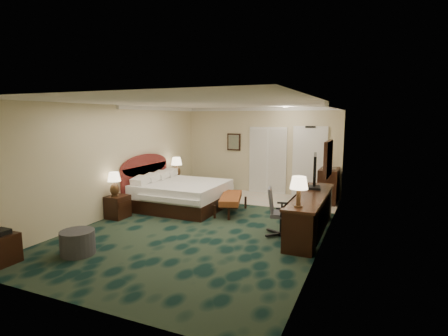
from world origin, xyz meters
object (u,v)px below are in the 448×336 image
at_px(desk, 310,214).
at_px(desk_chair, 281,212).
at_px(nightstand_far, 176,186).
at_px(minibar, 329,186).
at_px(lamp_far, 177,167).
at_px(ottoman, 78,242).
at_px(nightstand_near, 118,207).
at_px(lamp_near, 114,184).
at_px(bed_bench, 231,204).
at_px(side_table, 0,249).
at_px(tv, 315,172).
at_px(bed, 182,195).

xyz_separation_m(desk, desk_chair, (-0.51, -0.45, 0.09)).
height_order(nightstand_far, minibar, minibar).
distance_m(lamp_far, ottoman, 4.86).
xyz_separation_m(nightstand_near, lamp_near, (-0.02, -0.06, 0.56)).
distance_m(lamp_far, bed_bench, 2.67).
distance_m(nightstand_far, lamp_near, 2.80).
height_order(ottoman, side_table, side_table).
bearing_deg(tv, minibar, 79.57).
bearing_deg(bed, lamp_near, -122.58).
xyz_separation_m(bed_bench, minibar, (2.12, 2.11, 0.26)).
distance_m(nightstand_near, minibar, 5.72).
relative_size(desk, minibar, 2.91).
xyz_separation_m(lamp_near, bed_bench, (2.36, 1.53, -0.60)).
distance_m(tv, minibar, 2.29).
relative_size(lamp_near, minibar, 0.60).
distance_m(lamp_far, desk, 4.81).
bearing_deg(nightstand_far, lamp_near, -90.53).
bearing_deg(bed, nightstand_near, -123.19).
bearing_deg(minibar, bed, -148.70).
xyz_separation_m(bed_bench, tv, (2.05, -0.06, 0.97)).
bearing_deg(minibar, nightstand_far, -168.59).
bearing_deg(tv, lamp_far, 155.17).
height_order(bed, lamp_far, lamp_far).
bearing_deg(bed, tv, -0.60).
xyz_separation_m(desk, minibar, (0.02, 2.83, 0.08)).
bearing_deg(desk, nightstand_far, 156.41).
bearing_deg(minibar, ottoman, -122.35).
height_order(bed, bed_bench, bed).
bearing_deg(bed, nightstand_far, 127.03).
height_order(bed, nightstand_far, bed).
bearing_deg(bed_bench, bed, 163.80).
distance_m(bed, nightstand_near, 1.73).
height_order(lamp_far, side_table, lamp_far).
bearing_deg(tv, bed, 170.67).
bearing_deg(side_table, minibar, 55.60).
relative_size(ottoman, minibar, 0.61).
relative_size(desk, desk_chair, 2.83).
bearing_deg(nightstand_far, bed, -52.97).
xyz_separation_m(lamp_far, bed_bench, (2.30, -1.19, -0.65)).
bearing_deg(bed, bed_bench, 1.04).
xyz_separation_m(nightstand_far, lamp_near, (-0.03, -2.74, 0.55)).
xyz_separation_m(nightstand_near, minibar, (4.46, 3.58, 0.21)).
relative_size(bed, ottoman, 3.63).
relative_size(bed_bench, side_table, 2.72).
height_order(side_table, tv, tv).
xyz_separation_m(lamp_far, ottoman, (0.83, -4.74, -0.66)).
distance_m(bed, lamp_near, 1.85).
bearing_deg(bed, minibar, 31.30).
bearing_deg(bed_bench, tv, -18.96).
xyz_separation_m(lamp_near, minibar, (4.47, 3.64, -0.35)).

